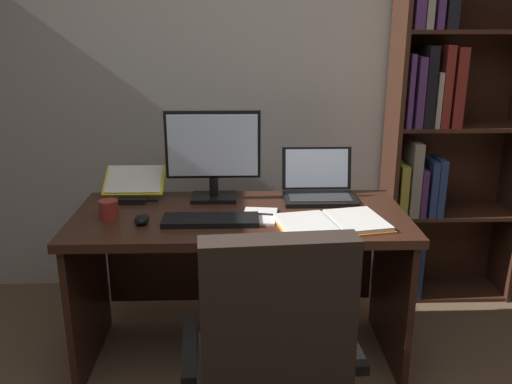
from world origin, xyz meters
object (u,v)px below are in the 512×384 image
(bookshelf, at_px, (441,123))
(notepad, at_px, (260,216))
(pen, at_px, (264,214))
(monitor, at_px, (213,156))
(coffee_mug, at_px, (109,210))
(laptop, at_px, (319,188))
(reading_stand_with_book, at_px, (134,184))
(open_binder, at_px, (332,223))
(office_chair, at_px, (272,380))
(desk, at_px, (240,249))
(computer_mouse, at_px, (142,219))
(keyboard, at_px, (211,220))

(bookshelf, relative_size, notepad, 9.83)
(notepad, distance_m, pen, 0.02)
(monitor, distance_m, coffee_mug, 0.56)
(laptop, bearing_deg, reading_stand_with_book, 177.06)
(notepad, bearing_deg, pen, 0.00)
(reading_stand_with_book, bearing_deg, open_binder, -24.91)
(open_binder, distance_m, coffee_mug, 0.99)
(office_chair, distance_m, monitor, 1.15)
(notepad, bearing_deg, monitor, 129.15)
(desk, distance_m, coffee_mug, 0.65)
(laptop, bearing_deg, computer_mouse, -157.93)
(bookshelf, relative_size, reading_stand_with_book, 6.94)
(desk, relative_size, bookshelf, 0.74)
(computer_mouse, bearing_deg, office_chair, -50.68)
(laptop, bearing_deg, pen, -136.82)
(reading_stand_with_book, bearing_deg, laptop, -2.94)
(computer_mouse, bearing_deg, open_binder, -3.47)
(bookshelf, relative_size, coffee_mug, 23.78)
(desk, height_order, pen, pen)
(pen, bearing_deg, bookshelf, 33.71)
(computer_mouse, xyz_separation_m, notepad, (0.52, 0.07, -0.02))
(laptop, distance_m, computer_mouse, 0.89)
(laptop, distance_m, pen, 0.39)
(reading_stand_with_book, bearing_deg, computer_mouse, -75.17)
(desk, height_order, office_chair, office_chair)
(pen, bearing_deg, keyboard, -164.36)
(laptop, distance_m, notepad, 0.41)
(monitor, bearing_deg, coffee_mug, -149.78)
(bookshelf, bearing_deg, office_chair, -126.19)
(monitor, height_order, coffee_mug, monitor)
(coffee_mug, bearing_deg, monitor, 30.22)
(office_chair, height_order, reading_stand_with_book, office_chair)
(open_binder, bearing_deg, monitor, 132.64)
(bookshelf, distance_m, office_chair, 1.85)
(office_chair, bearing_deg, pen, 85.55)
(monitor, distance_m, laptop, 0.55)
(office_chair, bearing_deg, laptop, 69.52)
(bookshelf, bearing_deg, computer_mouse, -154.34)
(open_binder, bearing_deg, desk, 137.65)
(desk, height_order, bookshelf, bookshelf)
(open_binder, distance_m, notepad, 0.33)
(desk, xyz_separation_m, computer_mouse, (-0.43, -0.19, 0.23))
(computer_mouse, bearing_deg, desk, 23.71)
(computer_mouse, height_order, reading_stand_with_book, reading_stand_with_book)
(office_chair, distance_m, computer_mouse, 0.91)
(office_chair, bearing_deg, keyboard, 105.45)
(bookshelf, relative_size, office_chair, 2.08)
(desk, relative_size, keyboard, 3.64)
(laptop, distance_m, open_binder, 0.38)
(reading_stand_with_book, bearing_deg, desk, -19.90)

